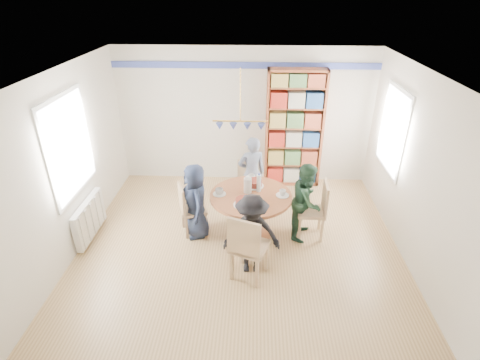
# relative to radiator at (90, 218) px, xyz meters

# --- Properties ---
(ground) EXTENTS (5.00, 5.00, 0.00)m
(ground) POSITION_rel_radiator_xyz_m (2.42, -0.30, -0.35)
(ground) COLOR tan
(room_shell) EXTENTS (5.00, 5.00, 5.00)m
(room_shell) POSITION_rel_radiator_xyz_m (2.16, 0.57, 1.30)
(room_shell) COLOR white
(room_shell) RESTS_ON ground
(radiator) EXTENTS (0.12, 1.00, 0.60)m
(radiator) POSITION_rel_radiator_xyz_m (0.00, 0.00, 0.00)
(radiator) COLOR silver
(radiator) RESTS_ON ground
(dining_table) EXTENTS (1.30, 1.30, 0.75)m
(dining_table) POSITION_rel_radiator_xyz_m (2.58, 0.18, 0.21)
(dining_table) COLOR brown
(dining_table) RESTS_ON ground
(chair_left) EXTENTS (0.51, 0.51, 0.89)m
(chair_left) POSITION_rel_radiator_xyz_m (1.58, 0.19, 0.14)
(chair_left) COLOR tan
(chair_left) RESTS_ON ground
(chair_right) EXTENTS (0.45, 0.45, 0.98)m
(chair_right) POSITION_rel_radiator_xyz_m (3.64, 0.18, 0.19)
(chair_right) COLOR tan
(chair_right) RESTS_ON ground
(chair_far) EXTENTS (0.48, 0.48, 0.86)m
(chair_far) POSITION_rel_radiator_xyz_m (2.54, 1.20, 0.12)
(chair_far) COLOR tan
(chair_far) RESTS_ON ground
(chair_near) EXTENTS (0.60, 0.60, 1.05)m
(chair_near) POSITION_rel_radiator_xyz_m (2.55, -0.89, 0.23)
(chair_near) COLOR tan
(chair_near) RESTS_ON ground
(person_left) EXTENTS (0.60, 0.72, 1.26)m
(person_left) POSITION_rel_radiator_xyz_m (1.71, 0.14, 0.28)
(person_left) COLOR #192137
(person_left) RESTS_ON ground
(person_right) EXTENTS (0.66, 0.75, 1.28)m
(person_right) POSITION_rel_radiator_xyz_m (3.47, 0.20, 0.29)
(person_right) COLOR #1B3624
(person_right) RESTS_ON ground
(person_far) EXTENTS (0.58, 0.46, 1.38)m
(person_far) POSITION_rel_radiator_xyz_m (2.58, 1.04, 0.34)
(person_far) COLOR gray
(person_far) RESTS_ON ground
(person_near) EXTENTS (0.81, 0.49, 1.23)m
(person_near) POSITION_rel_radiator_xyz_m (2.61, -0.69, 0.27)
(person_near) COLOR black
(person_near) RESTS_ON ground
(bookshelf) EXTENTS (1.11, 0.33, 2.33)m
(bookshelf) POSITION_rel_radiator_xyz_m (3.39, 2.04, 0.80)
(bookshelf) COLOR maroon
(bookshelf) RESTS_ON ground
(tableware) EXTENTS (1.20, 1.20, 0.31)m
(tableware) POSITION_rel_radiator_xyz_m (2.56, 0.20, 0.47)
(tableware) COLOR white
(tableware) RESTS_ON dining_table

